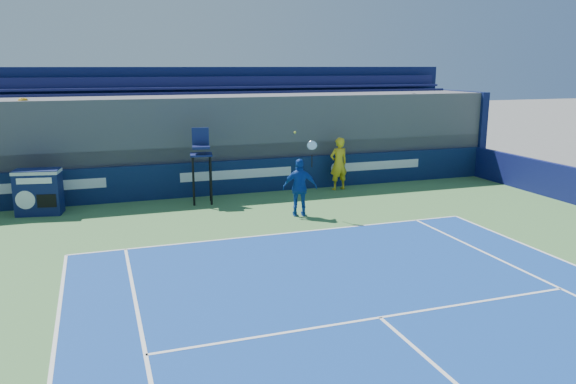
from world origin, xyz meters
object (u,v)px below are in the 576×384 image
object	(u,v)px
ball_person	(339,164)
tennis_player	(300,187)
umpire_chair	(201,158)
match_clock	(38,191)

from	to	relation	value
ball_person	tennis_player	distance (m)	4.00
ball_person	umpire_chair	xyz separation A→B (m)	(-5.08, -0.43, 0.56)
umpire_chair	match_clock	bearing A→B (deg)	177.96
ball_person	match_clock	distance (m)	10.05
ball_person	umpire_chair	distance (m)	5.13
tennis_player	umpire_chair	bearing A→B (deg)	133.59
ball_person	umpire_chair	bearing A→B (deg)	-1.42
match_clock	umpire_chair	size ratio (longest dim) A/B	0.57
ball_person	match_clock	size ratio (longest dim) A/B	1.34
ball_person	tennis_player	xyz separation A→B (m)	(-2.61, -3.03, -0.08)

